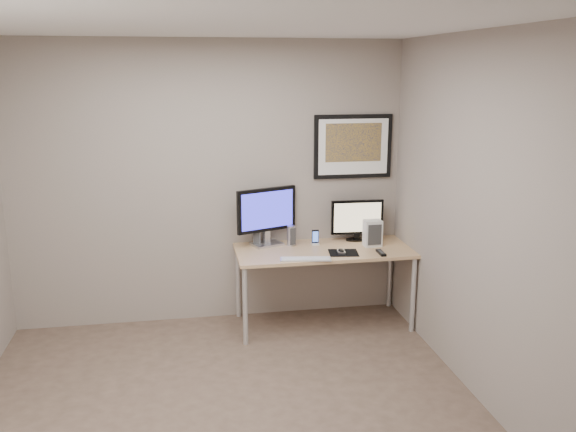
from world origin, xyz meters
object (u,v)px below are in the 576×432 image
speaker_right (291,236)px  fan_unit (373,233)px  framed_art (353,146)px  monitor_large (267,214)px  desk (324,256)px  phone_dock (315,237)px  monitor_tv (357,219)px  speaker_left (257,235)px  keyboard (306,259)px

speaker_right → fan_unit: fan_unit is taller
framed_art → monitor_large: framed_art is taller
desk → monitor_large: size_ratio=2.81×
phone_dock → desk: bearing=-74.7°
monitor_tv → speaker_right: monitor_tv is taller
desk → framed_art: (0.35, 0.33, 0.96)m
phone_dock → monitor_large: bearing=170.3°
speaker_left → phone_dock: bearing=2.2°
phone_dock → monitor_tv: bearing=8.9°
framed_art → speaker_right: size_ratio=3.96×
framed_art → fan_unit: bearing=-69.0°
framed_art → speaker_left: bearing=-174.4°
monitor_large → speaker_right: (0.22, -0.05, -0.21)m
keyboard → fan_unit: fan_unit is taller
monitor_large → speaker_right: bearing=-32.9°
monitor_large → desk: bearing=-44.5°
desk → framed_art: 1.07m
monitor_tv → keyboard: monitor_tv is taller
speaker_right → speaker_left: bearing=153.1°
keyboard → fan_unit: size_ratio=1.79×
keyboard → fan_unit: 0.77m
speaker_left → keyboard: speaker_left is taller
desk → framed_art: bearing=43.5°
framed_art → keyboard: size_ratio=1.71×
desk → monitor_tv: (0.38, 0.23, 0.28)m
speaker_left → fan_unit: 1.08m
framed_art → speaker_right: (-0.62, -0.16, -0.80)m
speaker_left → keyboard: 0.64m
framed_art → monitor_tv: bearing=-74.5°
fan_unit → desk: bearing=-179.0°
phone_dock → keyboard: 0.47m
framed_art → speaker_left: size_ratio=3.80×
desk → phone_dock: size_ratio=11.06×
monitor_tv → speaker_left: (-0.96, 0.01, -0.11)m
speaker_right → framed_art: bearing=0.2°
monitor_large → monitor_tv: bearing=-20.0°
desk → speaker_left: size_ratio=8.11×
monitor_large → phone_dock: bearing=-29.0°
framed_art → fan_unit: framed_art is taller
desk → phone_dock: (-0.04, 0.15, 0.14)m
keyboard → desk: bearing=59.6°
speaker_right → fan_unit: 0.75m
speaker_left → keyboard: size_ratio=0.45×
framed_art → monitor_tv: framed_art is taller
speaker_left → monitor_tv: bearing=10.7°
desk → phone_dock: phone_dock is taller
monitor_large → monitor_tv: (0.87, 0.01, -0.09)m
desk → monitor_large: 0.65m
monitor_large → speaker_right: size_ratio=3.01×
desk → monitor_large: bearing=156.1°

